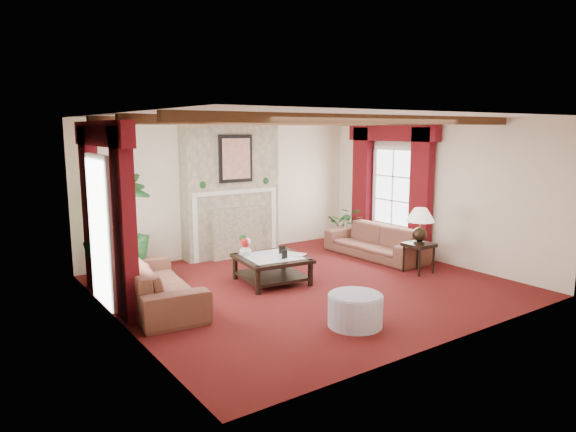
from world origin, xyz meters
TOP-DOWN VIEW (x-y plane):
  - floor at (0.00, 0.00)m, footprint 6.00×6.00m
  - ceiling at (0.00, 0.00)m, footprint 6.00×6.00m
  - back_wall at (0.00, 2.75)m, footprint 6.00×0.02m
  - left_wall at (-3.00, 0.00)m, footprint 0.02×5.50m
  - right_wall at (3.00, 0.00)m, footprint 0.02×5.50m
  - ceiling_beams at (0.00, 0.00)m, footprint 6.00×3.00m
  - fireplace at (0.00, 2.55)m, footprint 2.00×0.52m
  - french_door_left at (-2.97, 1.00)m, footprint 0.10×1.10m
  - french_door_right at (2.97, 1.00)m, footprint 0.10×1.10m
  - curtains_left at (-2.86, 1.00)m, footprint 0.20×2.40m
  - curtains_right at (2.86, 1.00)m, footprint 0.20×2.40m
  - sofa_left at (-2.33, 0.51)m, footprint 2.40×1.19m
  - sofa_right at (2.25, 0.75)m, footprint 2.18×0.79m
  - potted_palm at (-2.49, 1.82)m, footprint 1.43×2.10m
  - small_plant at (2.43, 1.82)m, footprint 1.62×1.62m
  - coffee_table at (-0.38, 0.49)m, footprint 1.19×1.19m
  - side_table at (2.07, -0.51)m, footprint 0.51×0.51m
  - ottoman at (-0.54, -1.73)m, footprint 0.71×0.71m
  - table_lamp at (2.07, -0.51)m, footprint 0.51×0.51m
  - flower_vase at (-0.71, 0.79)m, footprint 0.35×0.35m
  - book at (-0.10, 0.28)m, footprint 0.25×0.22m
  - photo_frame_a at (-0.30, 0.23)m, footprint 0.12×0.04m
  - photo_frame_b at (-0.14, 0.54)m, footprint 0.11×0.05m

SIDE VIEW (x-z plane):
  - floor at x=0.00m, z-range 0.00..0.00m
  - ottoman at x=-0.54m, z-range 0.00..0.41m
  - coffee_table at x=-0.38m, z-range 0.00..0.44m
  - side_table at x=2.07m, z-range 0.00..0.54m
  - small_plant at x=2.43m, z-range 0.00..0.67m
  - sofa_right at x=2.25m, z-range 0.00..0.83m
  - sofa_left at x=-2.33m, z-range 0.00..0.88m
  - photo_frame_b at x=-0.14m, z-range 0.44..0.58m
  - photo_frame_a at x=-0.30m, z-range 0.44..0.59m
  - potted_palm at x=-2.49m, z-range 0.00..1.06m
  - flower_vase at x=-0.71m, z-range 0.44..0.64m
  - book at x=-0.10m, z-range 0.44..0.75m
  - table_lamp at x=2.07m, z-range 0.54..1.18m
  - back_wall at x=0.00m, z-range 0.00..2.70m
  - left_wall at x=-3.00m, z-range 0.00..2.70m
  - right_wall at x=3.00m, z-range 0.00..2.70m
  - french_door_left at x=-2.97m, z-range 1.05..3.21m
  - french_door_right at x=2.97m, z-range 1.05..3.21m
  - curtains_left at x=-2.86m, z-range 1.28..3.83m
  - curtains_right at x=2.86m, z-range 1.28..3.83m
  - ceiling_beams at x=0.00m, z-range 2.58..2.70m
  - ceiling at x=0.00m, z-range 2.70..2.70m
  - fireplace at x=0.00m, z-range 1.35..4.05m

